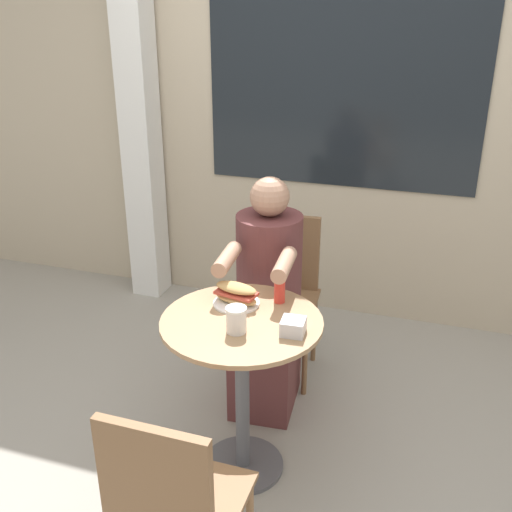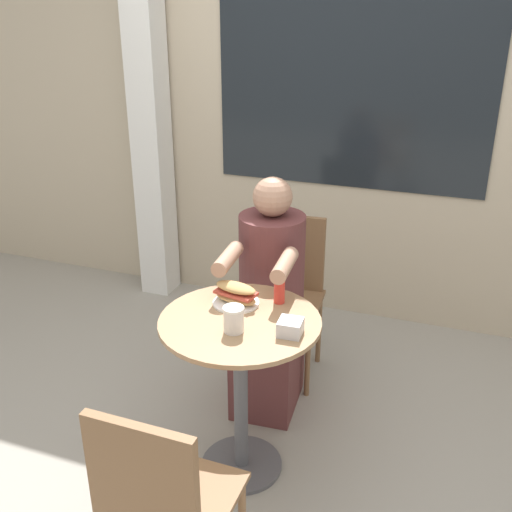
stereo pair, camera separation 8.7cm
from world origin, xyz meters
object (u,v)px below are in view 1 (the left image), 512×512
object	(u,v)px
diner_chair	(284,281)
sandwich_on_plate	(236,295)
empty_chair_across	(171,503)
drink_cup	(236,320)
cafe_table	(242,363)
seated_diner	(267,311)
condiment_bottle	(280,287)

from	to	relation	value
diner_chair	sandwich_on_plate	bearing A→B (deg)	84.62
empty_chair_across	drink_cup	distance (m)	0.71
diner_chair	sandwich_on_plate	distance (m)	0.77
cafe_table	drink_cup	size ratio (longest dim) A/B	7.25
empty_chair_across	sandwich_on_plate	xyz separation A→B (m)	(-0.09, 0.87, 0.27)
cafe_table	empty_chair_across	size ratio (longest dim) A/B	0.86
empty_chair_across	drink_cup	xyz separation A→B (m)	(-0.02, 0.66, 0.28)
sandwich_on_plate	cafe_table	bearing A→B (deg)	-61.71
cafe_table	seated_diner	distance (m)	0.50
seated_diner	condiment_bottle	world-z (taller)	seated_diner
diner_chair	empty_chair_across	world-z (taller)	same
sandwich_on_plate	seated_diner	bearing A→B (deg)	86.89
cafe_table	diner_chair	size ratio (longest dim) A/B	0.86
diner_chair	empty_chair_across	size ratio (longest dim) A/B	1.00
sandwich_on_plate	drink_cup	size ratio (longest dim) A/B	1.93
sandwich_on_plate	drink_cup	xyz separation A→B (m)	(0.08, -0.21, 0.01)
diner_chair	condiment_bottle	bearing A→B (deg)	98.89
sandwich_on_plate	empty_chair_across	bearing A→B (deg)	-83.78
diner_chair	empty_chair_across	bearing A→B (deg)	88.49
sandwich_on_plate	drink_cup	bearing A→B (deg)	-70.27
seated_diner	empty_chair_across	world-z (taller)	seated_diner
cafe_table	diner_chair	distance (m)	0.85
seated_diner	condiment_bottle	size ratio (longest dim) A/B	7.99
empty_chair_across	condiment_bottle	distance (m)	0.99
seated_diner	sandwich_on_plate	world-z (taller)	seated_diner
condiment_bottle	drink_cup	bearing A→B (deg)	-107.53
condiment_bottle	cafe_table	bearing A→B (deg)	-117.61
cafe_table	condiment_bottle	world-z (taller)	condiment_bottle
diner_chair	empty_chair_across	distance (m)	1.60
cafe_table	sandwich_on_plate	world-z (taller)	sandwich_on_plate
cafe_table	empty_chair_across	distance (m)	0.75
empty_chair_across	condiment_bottle	world-z (taller)	condiment_bottle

